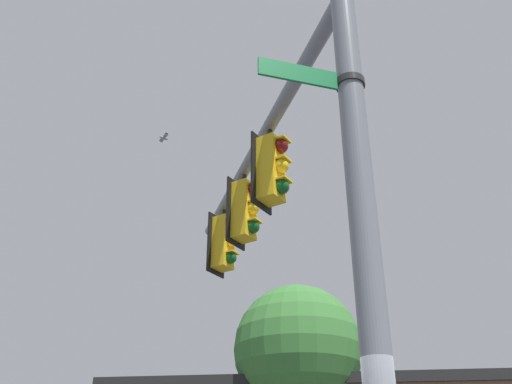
% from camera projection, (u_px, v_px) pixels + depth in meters
% --- Properties ---
extents(signal_pole, '(0.27, 0.27, 7.28)m').
position_uv_depth(signal_pole, '(364.00, 233.00, 5.38)').
color(signal_pole, slate).
rests_on(signal_pole, ground).
extents(mast_arm, '(4.68, 5.45, 0.21)m').
position_uv_depth(mast_arm, '(256.00, 150.00, 9.73)').
color(mast_arm, slate).
extents(traffic_light_nearest_pole, '(0.54, 0.49, 1.31)m').
position_uv_depth(traffic_light_nearest_pole, '(272.00, 169.00, 8.69)').
color(traffic_light_nearest_pole, black).
extents(traffic_light_mid_inner, '(0.54, 0.49, 1.31)m').
position_uv_depth(traffic_light_mid_inner, '(245.00, 210.00, 9.93)').
color(traffic_light_mid_inner, black).
extents(traffic_light_mid_outer, '(0.54, 0.49, 1.31)m').
position_uv_depth(traffic_light_mid_outer, '(224.00, 242.00, 11.18)').
color(traffic_light_mid_outer, black).
extents(street_name_sign, '(0.95, 0.84, 0.22)m').
position_uv_depth(street_name_sign, '(328.00, 80.00, 6.13)').
color(street_name_sign, '#147238').
extents(bird_flying, '(0.25, 0.39, 0.10)m').
position_uv_depth(bird_flying, '(164.00, 138.00, 14.30)').
color(bird_flying, gray).
extents(tree_by_storefront, '(3.79, 3.79, 7.25)m').
position_uv_depth(tree_by_storefront, '(298.00, 350.00, 17.05)').
color(tree_by_storefront, '#4C3823').
rests_on(tree_by_storefront, ground).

